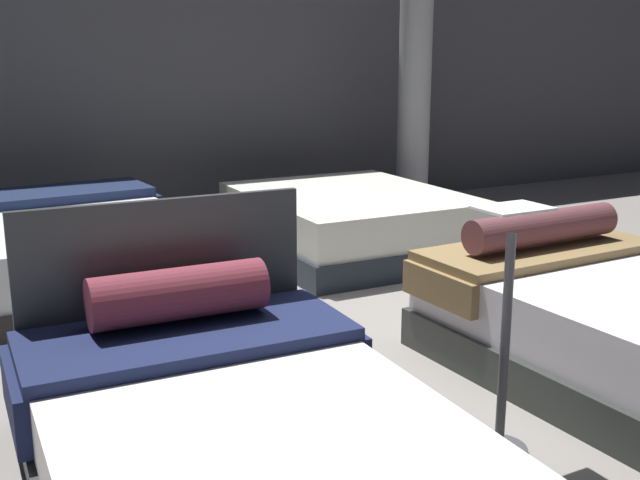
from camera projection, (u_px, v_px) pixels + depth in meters
ground_plane at (304, 325)px, 4.85m from camera, size 18.00×18.00×0.02m
showroom_back_wall at (140, 38)px, 7.24m from camera, size 18.00×0.06×3.50m
bed_0 at (230, 427)px, 3.04m from camera, size 1.58×2.11×0.97m
bed_1 at (626, 328)px, 3.99m from camera, size 1.50×2.04×0.77m
bed_2 at (67, 251)px, 5.48m from camera, size 1.74×2.11×0.61m
bed_3 at (350, 222)px, 6.52m from camera, size 1.69×2.01×0.50m
price_sign at (504, 361)px, 3.21m from camera, size 0.28×0.24×1.05m
support_pillar at (416, 39)px, 7.78m from camera, size 0.33×0.33×3.50m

